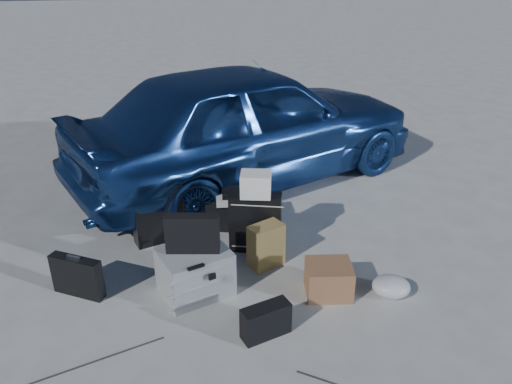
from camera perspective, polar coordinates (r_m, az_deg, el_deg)
ground at (r=4.20m, az=-1.29°, el=-13.13°), size 60.00×60.00×0.00m
car at (r=6.13m, az=-0.86°, el=7.91°), size 4.76×3.39×1.50m
pelican_case at (r=4.29m, az=-6.98°, el=-9.04°), size 0.67×0.61×0.40m
laptop_bag at (r=4.10m, az=-7.28°, el=-4.74°), size 0.45×0.19×0.33m
briefcase at (r=4.50m, az=-19.75°, el=-9.06°), size 0.45×0.32×0.36m
suitcase_left at (r=5.01m, az=-11.16°, el=-2.24°), size 0.52×0.32×0.64m
suitcase_right at (r=4.79m, az=-0.07°, el=-3.48°), size 0.52×0.31×0.59m
white_carton at (r=4.59m, az=-0.02°, el=0.89°), size 0.32×0.28×0.22m
duffel_bag at (r=5.23m, az=-2.21°, el=-2.53°), size 0.66×0.43×0.31m
flat_box_white at (r=5.16m, az=-2.39°, el=-0.66°), size 0.42×0.33×0.07m
flat_box_black at (r=5.12m, az=-2.20°, el=-0.04°), size 0.33×0.25×0.06m
kraft_bag at (r=4.59m, az=1.16°, el=-6.14°), size 0.36×0.31×0.42m
cardboard_box at (r=4.32m, az=8.30°, el=-9.83°), size 0.42×0.38×0.28m
plastic_bag at (r=4.43m, az=15.18°, el=-10.38°), size 0.37×0.34×0.18m
messenger_bag at (r=3.87m, az=1.13°, el=-14.52°), size 0.40×0.25×0.26m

